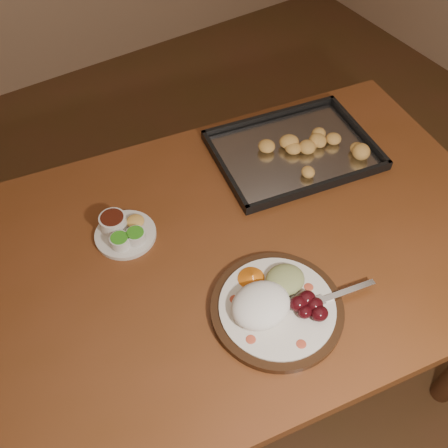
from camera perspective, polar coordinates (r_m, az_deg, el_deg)
ground at (r=1.95m, az=2.71°, el=-12.58°), size 4.00×4.00×0.00m
dining_table at (r=1.32m, az=-0.43°, el=-5.38°), size 1.63×1.13×0.75m
dinner_plate at (r=1.13m, az=5.77°, el=-9.09°), size 0.38×0.30×0.07m
condiment_saucer at (r=1.27m, az=-11.46°, el=-0.79°), size 0.15×0.15×0.05m
baking_tray at (r=1.47m, az=7.92°, el=8.38°), size 0.50×0.40×0.05m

